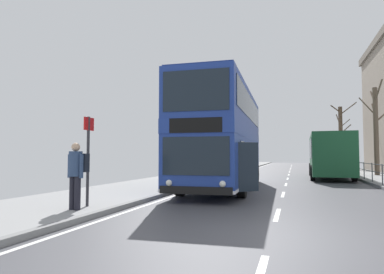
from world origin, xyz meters
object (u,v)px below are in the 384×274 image
at_px(bus_stop_sign_near, 88,150).
at_px(background_bus_far_lane, 329,155).
at_px(pedestrian_with_backpack, 77,170).
at_px(bare_tree_far_00, 376,127).
at_px(double_decker_bus_main, 224,137).
at_px(bare_tree_far_01, 341,136).

bearing_deg(bus_stop_sign_near, background_bus_far_lane, 65.10).
height_order(pedestrian_with_backpack, bare_tree_far_00, bare_tree_far_00).
bearing_deg(double_decker_bus_main, background_bus_far_lane, 60.50).
xyz_separation_m(double_decker_bus_main, bare_tree_far_01, (7.93, 23.99, 1.26)).
height_order(bus_stop_sign_near, bare_tree_far_01, bare_tree_far_01).
height_order(background_bus_far_lane, bare_tree_far_00, bare_tree_far_00).
bearing_deg(background_bus_far_lane, pedestrian_with_backpack, -113.99).
height_order(pedestrian_with_backpack, bus_stop_sign_near, bus_stop_sign_near).
distance_m(bus_stop_sign_near, bare_tree_far_00, 22.17).
height_order(background_bus_far_lane, bus_stop_sign_near, background_bus_far_lane).
bearing_deg(bare_tree_far_01, bare_tree_far_00, -85.87).
bearing_deg(bare_tree_far_01, bus_stop_sign_near, -108.28).
bearing_deg(pedestrian_with_backpack, double_decker_bus_main, 73.48).
distance_m(background_bus_far_lane, bare_tree_far_00, 4.56).
xyz_separation_m(double_decker_bus_main, bare_tree_far_00, (8.81, 11.86, 1.20)).
xyz_separation_m(pedestrian_with_backpack, bare_tree_far_01, (10.24, 31.78, 2.49)).
bearing_deg(bare_tree_far_00, bus_stop_sign_near, -120.39).
distance_m(double_decker_bus_main, pedestrian_with_backpack, 8.22).
height_order(bus_stop_sign_near, bare_tree_far_00, bare_tree_far_00).
height_order(double_decker_bus_main, bare_tree_far_00, bare_tree_far_00).
distance_m(pedestrian_with_backpack, bus_stop_sign_near, 0.79).
bearing_deg(pedestrian_with_backpack, bare_tree_far_01, 72.13).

